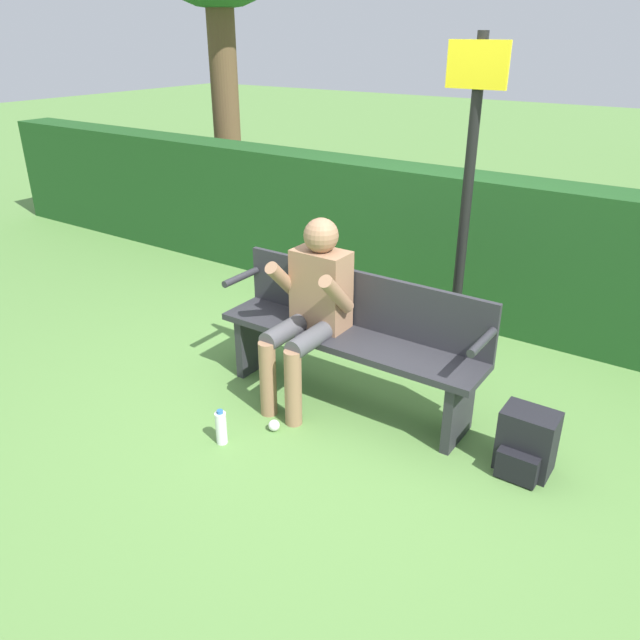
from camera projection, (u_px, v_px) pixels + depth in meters
name	position (u px, v px, depth m)	size (l,w,h in m)	color
ground_plane	(346.00, 400.00, 4.29)	(40.00, 40.00, 0.00)	#5B8942
hedge_back	(458.00, 246.00, 5.36)	(12.00, 0.44, 1.24)	#1E4C1E
park_bench	(352.00, 334.00, 4.12)	(1.85, 0.40, 0.88)	#2D2D33
person_seated	(311.00, 303.00, 4.06)	(0.50, 0.63, 1.24)	#997051
backpack	(526.00, 443.00, 3.54)	(0.31, 0.29, 0.38)	black
water_bottle	(221.00, 427.00, 3.80)	(0.07, 0.07, 0.23)	white
signpost	(467.00, 194.00, 4.09)	(0.39, 0.09, 2.31)	black
litter_crumple	(274.00, 425.00, 3.95)	(0.07, 0.07, 0.07)	silver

